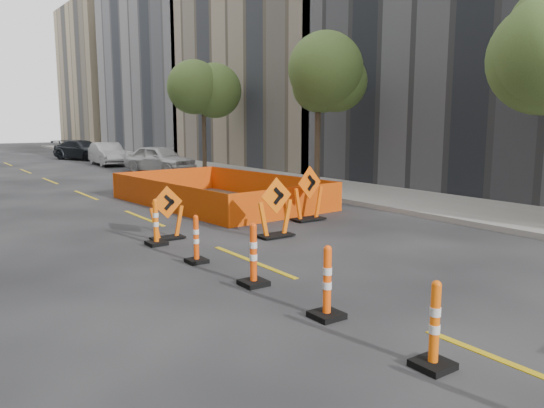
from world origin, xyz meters
TOP-DOWN VIEW (x-y plane):
  - ground_plane at (0.00, 0.00)m, footprint 140.00×140.00m
  - sidewalk_right at (9.00, 12.00)m, footprint 4.00×90.00m
  - bld_right_c at (17.00, 23.80)m, footprint 12.00×16.00m
  - bld_right_d at (17.00, 40.20)m, footprint 12.00×18.00m
  - bld_right_e at (17.00, 58.60)m, footprint 12.00×14.00m
  - tree_r_b at (8.40, 12.00)m, footprint 2.80×2.80m
  - tree_r_c at (8.40, 22.00)m, footprint 2.80×2.80m
  - channelizer_2 at (-0.84, -1.24)m, footprint 0.42×0.42m
  - channelizer_3 at (-0.81, 0.70)m, footprint 0.44×0.44m
  - channelizer_4 at (-0.84, 2.64)m, footprint 0.44×0.44m
  - channelizer_5 at (-0.98, 4.59)m, footprint 0.39×0.39m
  - channelizer_6 at (-1.04, 6.53)m, footprint 0.43×0.43m
  - chevron_sign_left at (-0.58, 6.94)m, footprint 0.88×0.53m
  - chevron_sign_center at (1.74, 5.62)m, footprint 1.01×0.61m
  - chevron_sign_right at (3.81, 6.88)m, footprint 1.16×0.81m
  - safety_fence at (3.22, 11.15)m, footprint 5.02×7.85m
  - parked_car_near at (6.04, 22.85)m, footprint 3.20×4.83m
  - parked_car_mid at (5.24, 29.41)m, footprint 1.81×4.52m
  - parked_car_far at (5.26, 35.24)m, footprint 3.88×5.34m

SIDE VIEW (x-z plane):
  - ground_plane at x=0.00m, z-range 0.00..0.00m
  - sidewalk_right at x=9.00m, z-range 0.00..0.15m
  - safety_fence at x=3.22m, z-range 0.00..0.94m
  - channelizer_5 at x=-0.98m, z-range 0.00..1.00m
  - channelizer_2 at x=-0.84m, z-range 0.00..1.07m
  - channelizer_6 at x=-1.04m, z-range 0.00..1.10m
  - channelizer_3 at x=-0.81m, z-range 0.00..1.10m
  - channelizer_4 at x=-0.84m, z-range 0.00..1.13m
  - chevron_sign_left at x=-0.58m, z-range 0.00..1.32m
  - parked_car_far at x=5.26m, z-range 0.00..1.44m
  - parked_car_mid at x=5.24m, z-range 0.00..1.46m
  - chevron_sign_center at x=1.74m, z-range 0.00..1.50m
  - parked_car_near at x=6.04m, z-range 0.00..1.53m
  - chevron_sign_right at x=3.81m, z-range 0.00..1.59m
  - tree_r_b at x=8.40m, z-range 1.55..7.50m
  - tree_r_c at x=8.40m, z-range 1.55..7.50m
  - bld_right_c at x=17.00m, z-range 0.00..14.00m
  - bld_right_e at x=17.00m, z-range 0.00..16.00m
  - bld_right_d at x=17.00m, z-range 0.00..20.00m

